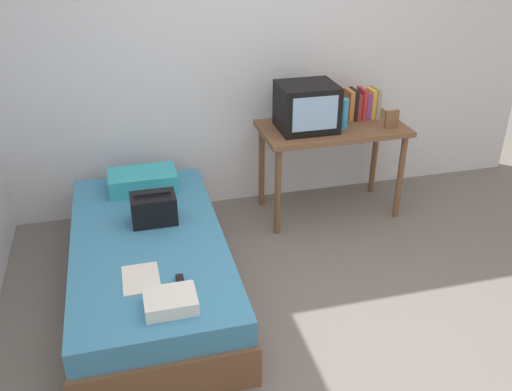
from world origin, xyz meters
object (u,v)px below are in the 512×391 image
(tv, at_px, (307,107))
(water_bottle, at_px, (343,114))
(pillow, at_px, (143,180))
(magazine, at_px, (141,279))
(folded_towel, at_px, (170,301))
(bed, at_px, (150,266))
(book_row, at_px, (362,104))
(handbag, at_px, (154,208))
(remote_dark, at_px, (181,283))
(picture_frame, at_px, (392,119))
(desk, at_px, (332,138))

(tv, relative_size, water_bottle, 1.86)
(water_bottle, xyz_separation_m, pillow, (-1.58, 0.01, -0.39))
(magazine, bearing_deg, folded_towel, -65.00)
(bed, xyz_separation_m, book_row, (1.85, 0.89, 0.68))
(tv, distance_m, magazine, 1.91)
(water_bottle, xyz_separation_m, book_row, (0.24, 0.19, -0.00))
(handbag, distance_m, remote_dark, 0.76)
(book_row, relative_size, handbag, 0.89)
(tv, bearing_deg, folded_towel, -130.30)
(book_row, height_order, picture_frame, book_row)
(bed, bearing_deg, pillow, 87.65)
(remote_dark, bearing_deg, magazine, 152.52)
(desk, distance_m, folded_towel, 2.12)
(tv, xyz_separation_m, folded_towel, (-1.26, -1.49, -0.48))
(bed, relative_size, handbag, 6.67)
(desk, height_order, book_row, book_row)
(handbag, height_order, remote_dark, handbag)
(pillow, xyz_separation_m, handbag, (0.04, -0.51, 0.03))
(book_row, xyz_separation_m, handbag, (-1.78, -0.69, -0.36))
(desk, bearing_deg, picture_frame, -19.86)
(tv, bearing_deg, bed, -150.41)
(desk, height_order, folded_towel, desk)
(water_bottle, bearing_deg, pillow, 179.63)
(bed, height_order, picture_frame, picture_frame)
(desk, relative_size, handbag, 3.87)
(remote_dark, bearing_deg, handbag, 95.77)
(water_bottle, bearing_deg, remote_dark, -139.58)
(book_row, distance_m, pillow, 1.87)
(remote_dark, height_order, folded_towel, folded_towel)
(tv, height_order, water_bottle, tv)
(bed, xyz_separation_m, remote_dark, (0.14, -0.55, 0.23))
(bed, xyz_separation_m, pillow, (0.03, 0.71, 0.29))
(picture_frame, bearing_deg, folded_towel, -145.12)
(desk, relative_size, book_row, 4.32)
(book_row, bearing_deg, folded_towel, -137.80)
(water_bottle, xyz_separation_m, folded_towel, (-1.55, -1.43, -0.42))
(bed, xyz_separation_m, desk, (1.55, 0.76, 0.46))
(water_bottle, distance_m, magazine, 2.08)
(desk, bearing_deg, pillow, -178.21)
(desk, height_order, tv, tv)
(picture_frame, height_order, handbag, picture_frame)
(picture_frame, height_order, magazine, picture_frame)
(tv, relative_size, book_row, 1.64)
(magazine, bearing_deg, desk, 36.36)
(handbag, bearing_deg, bed, -108.83)
(water_bottle, height_order, folded_towel, water_bottle)
(desk, distance_m, tv, 0.36)
(book_row, xyz_separation_m, folded_towel, (-1.79, -1.62, -0.42))
(bed, height_order, pillow, pillow)
(tv, bearing_deg, book_row, 14.20)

